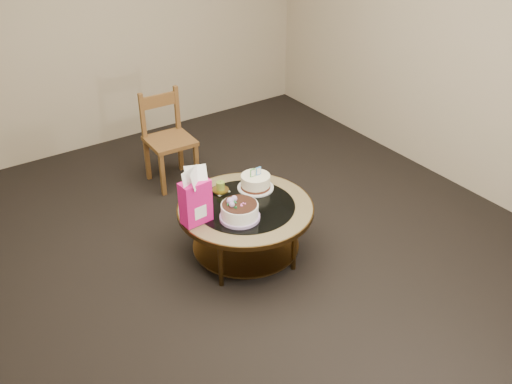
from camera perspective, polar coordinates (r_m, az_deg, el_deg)
ground at (r=4.50m, az=-1.01°, el=-6.25°), size 5.00×5.00×0.00m
room_walls at (r=3.75m, az=-1.23°, el=12.69°), size 4.52×5.02×2.61m
coffee_table at (r=4.27m, az=-1.06°, el=-2.24°), size 1.02×1.02×0.46m
decorated_cake at (r=4.06m, az=-1.66°, el=-2.00°), size 0.29×0.29×0.17m
cream_cake at (r=4.41m, az=-0.04°, el=1.00°), size 0.28×0.28×0.18m
gift_bag at (r=3.97m, az=-6.10°, el=-0.44°), size 0.22×0.17×0.42m
pillar_candle at (r=4.39m, az=-3.57°, el=0.38°), size 0.13×0.13×0.10m
dining_chair at (r=5.31m, az=-8.79°, el=5.33°), size 0.41×0.41×0.87m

